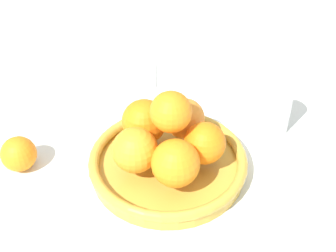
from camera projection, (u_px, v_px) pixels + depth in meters
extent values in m
plane|color=silver|center=(168.00, 170.00, 0.86)|extent=(4.00, 4.00, 0.00)
cylinder|color=gold|center=(168.00, 167.00, 0.85)|extent=(0.28, 0.28, 0.02)
torus|color=gold|center=(168.00, 159.00, 0.84)|extent=(0.29, 0.29, 0.02)
sphere|color=orange|center=(176.00, 163.00, 0.76)|extent=(0.08, 0.08, 0.08)
sphere|color=orange|center=(205.00, 143.00, 0.80)|extent=(0.07, 0.07, 0.07)
sphere|color=orange|center=(182.00, 118.00, 0.86)|extent=(0.08, 0.08, 0.08)
sphere|color=orange|center=(144.00, 122.00, 0.84)|extent=(0.08, 0.08, 0.08)
sphere|color=orange|center=(135.00, 150.00, 0.78)|extent=(0.08, 0.08, 0.08)
sphere|color=orange|center=(172.00, 111.00, 0.77)|extent=(0.07, 0.07, 0.07)
sphere|color=orange|center=(19.00, 154.00, 0.84)|extent=(0.06, 0.06, 0.06)
cylinder|color=white|center=(275.00, 108.00, 0.92)|extent=(0.06, 0.06, 0.10)
cube|color=white|center=(126.00, 70.00, 1.11)|extent=(0.19, 0.19, 0.01)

